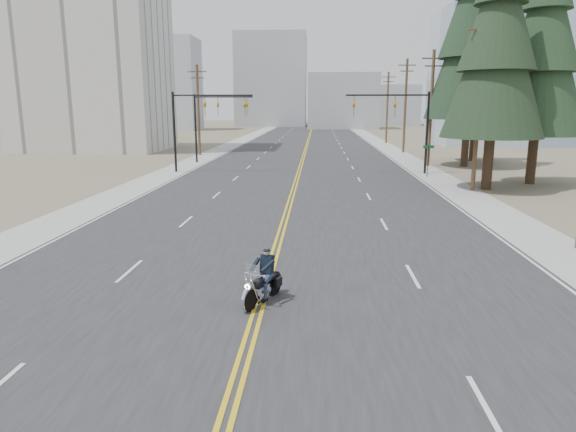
# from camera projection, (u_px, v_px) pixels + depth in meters

# --- Properties ---
(ground_plane) EXTENTS (400.00, 400.00, 0.00)m
(ground_plane) POSITION_uv_depth(u_px,v_px,m) (255.00, 321.00, 14.12)
(ground_plane) COLOR #776D56
(ground_plane) RESTS_ON ground
(road) EXTENTS (20.00, 200.00, 0.01)m
(road) POSITION_uv_depth(u_px,v_px,m) (308.00, 143.00, 82.45)
(road) COLOR #303033
(road) RESTS_ON ground
(sidewalk_left) EXTENTS (3.00, 200.00, 0.01)m
(sidewalk_left) POSITION_uv_depth(u_px,v_px,m) (237.00, 142.00, 83.10)
(sidewalk_left) COLOR #A5A5A0
(sidewalk_left) RESTS_ON ground
(sidewalk_right) EXTENTS (3.00, 200.00, 0.01)m
(sidewalk_right) POSITION_uv_depth(u_px,v_px,m) (380.00, 143.00, 81.80)
(sidewalk_right) COLOR #A5A5A0
(sidewalk_right) RESTS_ON ground
(traffic_mast_left) EXTENTS (7.10, 0.26, 7.00)m
(traffic_mast_left) POSITION_uv_depth(u_px,v_px,m) (196.00, 116.00, 44.83)
(traffic_mast_left) COLOR black
(traffic_mast_left) RESTS_ON ground
(traffic_mast_right) EXTENTS (7.10, 0.26, 7.00)m
(traffic_mast_right) POSITION_uv_depth(u_px,v_px,m) (404.00, 116.00, 43.82)
(traffic_mast_right) COLOR black
(traffic_mast_right) RESTS_ON ground
(traffic_mast_far) EXTENTS (6.10, 0.26, 7.00)m
(traffic_mast_far) POSITION_uv_depth(u_px,v_px,m) (211.00, 115.00, 52.67)
(traffic_mast_far) COLOR black
(traffic_mast_far) RESTS_ON ground
(street_sign) EXTENTS (0.90, 0.06, 2.62)m
(street_sign) POSITION_uv_depth(u_px,v_px,m) (428.00, 155.00, 42.42)
(street_sign) COLOR black
(street_sign) RESTS_ON ground
(utility_pole_b) EXTENTS (2.20, 0.30, 11.50)m
(utility_pole_b) POSITION_uv_depth(u_px,v_px,m) (479.00, 103.00, 34.61)
(utility_pole_b) COLOR brown
(utility_pole_b) RESTS_ON ground
(utility_pole_c) EXTENTS (2.20, 0.30, 11.00)m
(utility_pole_c) POSITION_uv_depth(u_px,v_px,m) (431.00, 107.00, 49.31)
(utility_pole_c) COLOR brown
(utility_pole_c) RESTS_ON ground
(utility_pole_d) EXTENTS (2.20, 0.30, 11.50)m
(utility_pole_d) POSITION_uv_depth(u_px,v_px,m) (405.00, 104.00, 63.89)
(utility_pole_d) COLOR brown
(utility_pole_d) RESTS_ON ground
(utility_pole_e) EXTENTS (2.20, 0.30, 11.00)m
(utility_pole_e) POSITION_uv_depth(u_px,v_px,m) (387.00, 106.00, 80.54)
(utility_pole_e) COLOR brown
(utility_pole_e) RESTS_ON ground
(utility_pole_left) EXTENTS (2.20, 0.30, 10.50)m
(utility_pole_left) POSITION_uv_depth(u_px,v_px,m) (198.00, 109.00, 60.53)
(utility_pole_left) COLOR brown
(utility_pole_left) RESTS_ON ground
(apartment_block) EXTENTS (18.00, 14.00, 30.00)m
(apartment_block) POSITION_uv_depth(u_px,v_px,m) (90.00, 33.00, 66.24)
(apartment_block) COLOR silver
(apartment_block) RESTS_ON ground
(glass_building) EXTENTS (24.00, 16.00, 20.00)m
(glass_building) POSITION_uv_depth(u_px,v_px,m) (517.00, 78.00, 78.54)
(glass_building) COLOR #9EB5CC
(glass_building) RESTS_ON ground
(haze_bldg_a) EXTENTS (14.00, 12.00, 22.00)m
(haze_bldg_a) POSITION_uv_depth(u_px,v_px,m) (169.00, 84.00, 126.04)
(haze_bldg_a) COLOR #B7BCC6
(haze_bldg_a) RESTS_ON ground
(haze_bldg_b) EXTENTS (18.00, 14.00, 14.00)m
(haze_bldg_b) POSITION_uv_depth(u_px,v_px,m) (343.00, 101.00, 134.21)
(haze_bldg_b) COLOR #ADB2B7
(haze_bldg_b) RESTS_ON ground
(haze_bldg_c) EXTENTS (16.00, 12.00, 18.00)m
(haze_bldg_c) POSITION_uv_depth(u_px,v_px,m) (486.00, 92.00, 117.34)
(haze_bldg_c) COLOR #B7BCC6
(haze_bldg_c) RESTS_ON ground
(haze_bldg_d) EXTENTS (20.00, 15.00, 26.00)m
(haze_bldg_d) POSITION_uv_depth(u_px,v_px,m) (272.00, 81.00, 148.73)
(haze_bldg_d) COLOR #ADB2B7
(haze_bldg_d) RESTS_ON ground
(haze_bldg_e) EXTENTS (14.00, 14.00, 12.00)m
(haze_bldg_e) POSITION_uv_depth(u_px,v_px,m) (394.00, 105.00, 157.86)
(haze_bldg_e) COLOR #B7BCC6
(haze_bldg_e) RESTS_ON ground
(haze_bldg_f) EXTENTS (12.00, 12.00, 16.00)m
(haze_bldg_f) POSITION_uv_depth(u_px,v_px,m) (132.00, 98.00, 142.16)
(haze_bldg_f) COLOR #ADB2B7
(haze_bldg_f) RESTS_ON ground
(motorcyclist) EXTENTS (1.66, 2.26, 1.62)m
(motorcyclist) POSITION_uv_depth(u_px,v_px,m) (262.00, 277.00, 15.25)
(motorcyclist) COLOR black
(motorcyclist) RESTS_ON ground
(conifer_near) EXTENTS (6.88, 6.88, 18.20)m
(conifer_near) POSITION_uv_depth(u_px,v_px,m) (498.00, 35.00, 34.23)
(conifer_near) COLOR #382619
(conifer_near) RESTS_ON ground
(conifer_mid) EXTENTS (6.89, 6.89, 18.36)m
(conifer_mid) POSITION_uv_depth(u_px,v_px,m) (544.00, 38.00, 36.82)
(conifer_mid) COLOR #382619
(conifer_mid) RESTS_ON ground
(conifer_tall) EXTENTS (8.24, 8.24, 22.89)m
(conifer_tall) POSITION_uv_depth(u_px,v_px,m) (474.00, 25.00, 47.50)
(conifer_tall) COLOR #382619
(conifer_tall) RESTS_ON ground
(conifer_far) EXTENTS (6.23, 6.23, 16.68)m
(conifer_far) POSITION_uv_depth(u_px,v_px,m) (479.00, 69.00, 53.36)
(conifer_far) COLOR #382619
(conifer_far) RESTS_ON ground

